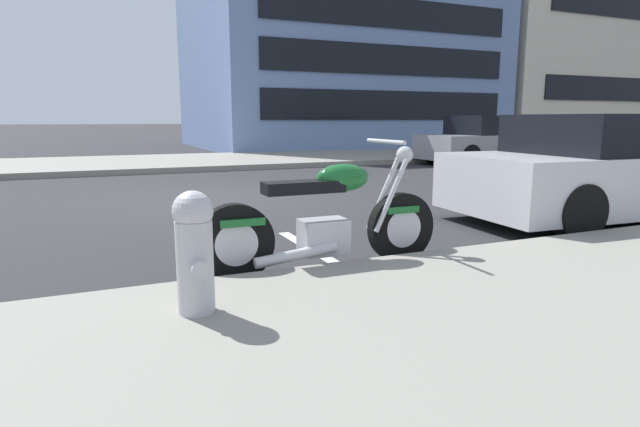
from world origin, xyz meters
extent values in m
plane|color=#28282B|center=(0.00, 0.00, 0.00)|extent=(260.00, 260.00, 0.00)
cube|color=gray|center=(12.00, 6.99, 0.07)|extent=(120.00, 5.00, 0.14)
cube|color=silver|center=(0.00, -3.89, 0.00)|extent=(0.12, 2.20, 0.01)
cylinder|color=black|center=(0.58, -4.36, 0.32)|extent=(0.64, 0.12, 0.64)
cylinder|color=silver|center=(0.58, -4.36, 0.32)|extent=(0.35, 0.12, 0.35)
cylinder|color=black|center=(-0.96, -4.34, 0.32)|extent=(0.64, 0.12, 0.64)
cylinder|color=silver|center=(-0.96, -4.34, 0.32)|extent=(0.35, 0.12, 0.35)
cube|color=silver|center=(-0.19, -4.35, 0.30)|extent=(0.40, 0.26, 0.30)
cube|color=black|center=(-0.37, -4.35, 0.74)|extent=(0.68, 0.23, 0.10)
ellipsoid|color=#196028|center=(-0.01, -4.35, 0.80)|extent=(0.48, 0.24, 0.24)
cube|color=#196028|center=(-0.91, -4.34, 0.49)|extent=(0.36, 0.18, 0.06)
cube|color=#196028|center=(0.56, -4.36, 0.49)|extent=(0.32, 0.16, 0.06)
cylinder|color=silver|center=(0.43, -4.28, 0.63)|extent=(0.34, 0.05, 0.65)
cylinder|color=silver|center=(0.43, -4.42, 0.63)|extent=(0.34, 0.05, 0.65)
cylinder|color=silver|center=(0.40, -4.35, 1.10)|extent=(0.04, 0.62, 0.04)
sphere|color=silver|center=(0.60, -4.36, 0.98)|extent=(0.15, 0.15, 0.15)
cylinder|color=silver|center=(-0.49, -4.49, 0.21)|extent=(0.71, 0.10, 0.16)
cube|color=silver|center=(4.24, -3.68, 0.51)|extent=(4.40, 2.03, 0.70)
cube|color=black|center=(4.18, -3.68, 1.10)|extent=(2.38, 1.77, 0.49)
cylinder|color=black|center=(5.70, -2.95, 0.31)|extent=(0.63, 0.26, 0.62)
cylinder|color=black|center=(2.87, -2.79, 0.31)|extent=(0.63, 0.26, 0.62)
cylinder|color=black|center=(2.77, -4.41, 0.31)|extent=(0.63, 0.26, 0.62)
cube|color=gray|center=(8.61, 3.63, 0.50)|extent=(4.09, 1.83, 0.68)
cube|color=black|center=(8.69, 3.63, 1.11)|extent=(2.18, 1.67, 0.54)
cylinder|color=black|center=(7.27, 2.80, 0.31)|extent=(0.62, 0.23, 0.62)
cylinder|color=black|center=(7.26, 4.42, 0.31)|extent=(0.62, 0.23, 0.62)
cylinder|color=black|center=(9.96, 2.83, 0.31)|extent=(0.62, 0.23, 0.62)
cylinder|color=black|center=(9.94, 4.45, 0.31)|extent=(0.62, 0.23, 0.62)
cylinder|color=#B7B7BC|center=(-1.43, -5.25, 0.42)|extent=(0.22, 0.22, 0.56)
sphere|color=#B7B7BC|center=(-1.43, -5.25, 0.76)|extent=(0.24, 0.24, 0.24)
cylinder|color=#B7B7BC|center=(-1.43, -5.11, 0.45)|extent=(0.10, 0.08, 0.10)
cylinder|color=#B7B7BC|center=(-1.43, -5.39, 0.45)|extent=(0.10, 0.08, 0.10)
cube|color=#6B84B2|center=(8.72, 14.73, 4.09)|extent=(12.47, 10.87, 8.18)
cube|color=black|center=(8.72, 9.26, 1.80)|extent=(10.47, 0.06, 1.10)
cube|color=black|center=(8.72, 9.26, 3.49)|extent=(10.47, 0.06, 1.10)
cube|color=black|center=(8.72, 9.26, 5.18)|extent=(10.47, 0.06, 1.10)
cube|color=beige|center=(23.25, 13.68, 6.09)|extent=(15.72, 8.78, 12.18)
camera|label=1|loc=(-1.95, -8.28, 1.29)|focal=29.07mm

